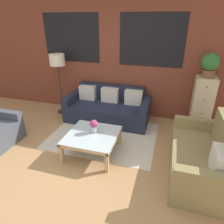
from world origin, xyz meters
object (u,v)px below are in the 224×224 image
at_px(potted_plant, 210,64).
at_px(floor_lamp, 57,63).
at_px(couch_dark, 108,108).
at_px(settee_vintage, 202,158).
at_px(coffee_table, 92,137).
at_px(drawer_cabinet, 202,103).
at_px(flower_vase, 94,125).

bearing_deg(potted_plant, floor_lamp, -177.40).
relative_size(couch_dark, settee_vintage, 1.24).
relative_size(coffee_table, drawer_cabinet, 0.76).
relative_size(coffee_table, potted_plant, 1.86).
distance_m(couch_dark, potted_plant, 2.35).
bearing_deg(potted_plant, flower_vase, -142.15).
bearing_deg(drawer_cabinet, coffee_table, -140.99).
height_order(settee_vintage, potted_plant, potted_plant).
bearing_deg(potted_plant, drawer_cabinet, -90.00).
height_order(drawer_cabinet, flower_vase, drawer_cabinet).
distance_m(settee_vintage, flower_vase, 1.83).
bearing_deg(coffee_table, settee_vintage, -1.65).
xyz_separation_m(couch_dark, coffee_table, (0.13, -1.35, 0.04)).
height_order(settee_vintage, coffee_table, settee_vintage).
height_order(couch_dark, coffee_table, couch_dark).
bearing_deg(settee_vintage, floor_lamp, 155.62).
height_order(couch_dark, flower_vase, couch_dark).
distance_m(drawer_cabinet, flower_vase, 2.42).
distance_m(couch_dark, drawer_cabinet, 2.08).
bearing_deg(floor_lamp, couch_dark, -2.50).
bearing_deg(floor_lamp, settee_vintage, -24.38).
distance_m(potted_plant, flower_vase, 2.58).
relative_size(drawer_cabinet, potted_plant, 2.43).
distance_m(coffee_table, floor_lamp, 2.19).
height_order(floor_lamp, potted_plant, potted_plant).
xyz_separation_m(coffee_table, drawer_cabinet, (1.92, 1.56, 0.25)).
distance_m(settee_vintage, potted_plant, 1.95).
height_order(floor_lamp, drawer_cabinet, floor_lamp).
bearing_deg(settee_vintage, potted_plant, 86.42).
bearing_deg(settee_vintage, coffee_table, 178.35).
xyz_separation_m(coffee_table, floor_lamp, (-1.40, 1.40, 0.94)).
height_order(coffee_table, drawer_cabinet, drawer_cabinet).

